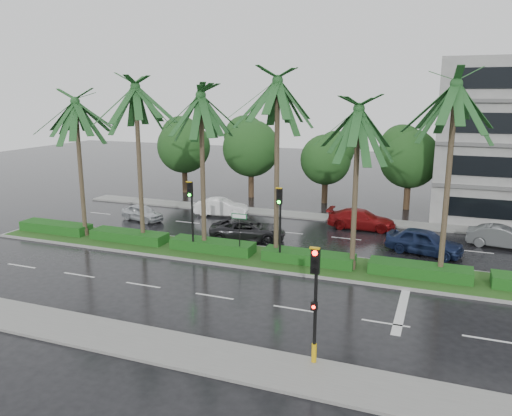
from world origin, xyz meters
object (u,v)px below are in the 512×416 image
at_px(signal_median_left, 191,206).
at_px(car_darkgrey, 248,230).
at_px(signal_near, 315,300).
at_px(car_silver, 142,213).
at_px(car_blue, 424,242).
at_px(street_sign, 239,224).
at_px(car_white, 221,207).
at_px(car_grey, 502,237).
at_px(car_red, 361,219).

height_order(signal_median_left, car_darkgrey, signal_median_left).
bearing_deg(signal_near, car_silver, 138.17).
xyz_separation_m(signal_median_left, car_silver, (-7.50, 5.97, -2.38)).
xyz_separation_m(signal_median_left, car_blue, (13.00, 5.14, -2.23)).
bearing_deg(street_sign, signal_median_left, -176.53).
xyz_separation_m(car_white, car_grey, (20.02, -1.32, -0.01)).
relative_size(signal_near, car_red, 0.91).
bearing_deg(car_silver, car_blue, -76.86).
height_order(street_sign, car_silver, street_sign).
distance_m(signal_median_left, car_blue, 14.15).
bearing_deg(car_silver, street_sign, -103.40).
relative_size(street_sign, car_grey, 0.63).
bearing_deg(car_white, car_red, -101.32).
height_order(car_blue, car_grey, car_blue).
relative_size(signal_near, signal_median_left, 1.00).
relative_size(car_red, car_grey, 1.16).
relative_size(street_sign, car_white, 0.62).
bearing_deg(car_red, signal_near, -175.61).
height_order(car_silver, car_grey, car_grey).
bearing_deg(signal_median_left, car_silver, 141.46).
bearing_deg(car_silver, car_darkgrey, -86.29).
relative_size(signal_median_left, car_grey, 1.06).
relative_size(street_sign, car_blue, 0.58).
relative_size(street_sign, car_silver, 0.72).
xyz_separation_m(signal_near, car_red, (-1.50, 19.25, -1.81)).
height_order(signal_median_left, street_sign, signal_median_left).
bearing_deg(street_sign, car_white, 120.52).
relative_size(car_darkgrey, car_grey, 1.21).
distance_m(car_silver, car_darkgrey, 9.68).
bearing_deg(street_sign, car_silver, 151.12).
height_order(car_white, car_darkgrey, car_darkgrey).
bearing_deg(car_silver, car_red, -61.87).
bearing_deg(car_white, car_silver, 114.36).
bearing_deg(signal_near, street_sign, 125.34).
height_order(car_silver, car_darkgrey, car_darkgrey).
xyz_separation_m(car_silver, car_grey, (25.00, 2.27, 0.07)).
distance_m(signal_near, signal_median_left, 13.93).
bearing_deg(car_silver, car_white, -38.78).
bearing_deg(car_blue, car_red, 59.83).
xyz_separation_m(car_silver, car_blue, (20.50, -0.84, 0.16)).
bearing_deg(car_darkgrey, car_white, 23.23).
height_order(street_sign, car_red, street_sign).
distance_m(street_sign, car_white, 10.97).
xyz_separation_m(signal_near, car_blue, (3.00, 14.82, -1.74)).
xyz_separation_m(car_blue, car_grey, (4.50, 3.10, -0.09)).
xyz_separation_m(car_darkgrey, car_blue, (11.02, 1.14, 0.08)).
height_order(car_darkgrey, car_blue, car_blue).
bearing_deg(car_red, car_darkgrey, 130.40).
height_order(signal_median_left, car_red, signal_median_left).
bearing_deg(car_silver, signal_median_left, -113.06).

